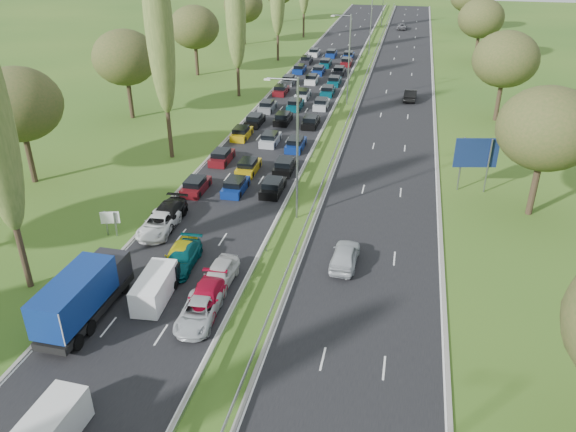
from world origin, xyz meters
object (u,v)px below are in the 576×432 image
Objects in this scene: near_car_2 at (158,224)px; direction_sign at (476,155)px; white_van_front at (49,429)px; blue_lorry at (84,294)px; white_van_rear at (156,286)px; near_car_3 at (167,214)px; info_sign at (110,220)px.

direction_sign reaches higher than near_car_2.
white_van_front is (3.68, -20.74, 0.26)m from near_car_2.
blue_lorry is 4.56m from white_van_rear.
blue_lorry is at bearing -134.89° from direction_sign.
near_car_3 is 28.20m from direction_sign.
info_sign is at bearing 130.15° from white_van_rear.
direction_sign reaches higher than white_van_rear.
white_van_rear is at bearing 41.82° from blue_lorry.
direction_sign is at bearing 27.58° from info_sign.
near_car_3 is 1.19× the size of white_van_rear.
near_car_2 is 28.97m from direction_sign.
near_car_3 is 10.75m from white_van_rear.
blue_lorry is at bearing -90.06° from near_car_3.
white_van_front reaches higher than near_car_2.
white_van_front is at bearing -94.08° from white_van_rear.
white_van_front is at bearing -81.67° from near_car_3.
info_sign is 0.40× the size of direction_sign.
info_sign is at bearing -152.42° from direction_sign.
white_van_front is 1.05× the size of white_van_rear.
near_car_3 is at bearing 105.23° from white_van_rear.
info_sign is (-3.47, -1.27, 0.63)m from near_car_2.
direction_sign reaches higher than white_van_front.
near_car_3 is at bearing 101.55° from white_van_front.
info_sign reaches higher than white_van_rear.
info_sign is 32.57m from direction_sign.
near_car_3 is at bearing 39.61° from info_sign.
near_car_2 is 1.12× the size of white_van_rear.
near_car_2 is 0.99× the size of direction_sign.
white_van_rear is at bearing -69.54° from near_car_2.
info_sign reaches higher than near_car_2.
near_car_3 is at bearing 86.19° from near_car_2.
direction_sign reaches higher than info_sign.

